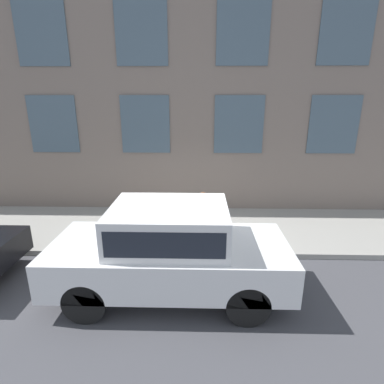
% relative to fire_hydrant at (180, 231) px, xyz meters
% --- Properties ---
extents(ground_plane, '(80.00, 80.00, 0.00)m').
position_rel_fire_hydrant_xyz_m(ground_plane, '(-0.49, -0.22, -0.48)').
color(ground_plane, '#47474C').
extents(sidewalk, '(3.12, 60.00, 0.13)m').
position_rel_fire_hydrant_xyz_m(sidewalk, '(1.07, -0.22, -0.41)').
color(sidewalk, '#9E9B93').
rests_on(sidewalk, ground_plane).
extents(building_facade, '(0.33, 40.00, 8.05)m').
position_rel_fire_hydrant_xyz_m(building_facade, '(2.78, -0.22, 3.55)').
color(building_facade, gray).
rests_on(building_facade, ground_plane).
extents(fire_hydrant, '(0.29, 0.41, 0.68)m').
position_rel_fire_hydrant_xyz_m(fire_hydrant, '(0.00, 0.00, 0.00)').
color(fire_hydrant, gold).
rests_on(fire_hydrant, sidewalk).
extents(person, '(0.29, 0.19, 1.21)m').
position_rel_fire_hydrant_xyz_m(person, '(0.56, -0.57, 0.38)').
color(person, '#726651').
rests_on(person, sidewalk).
extents(parked_car_white_near, '(1.88, 4.44, 1.81)m').
position_rel_fire_hydrant_xyz_m(parked_car_white_near, '(-1.85, 0.08, 0.51)').
color(parked_car_white_near, black).
rests_on(parked_car_white_near, ground_plane).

